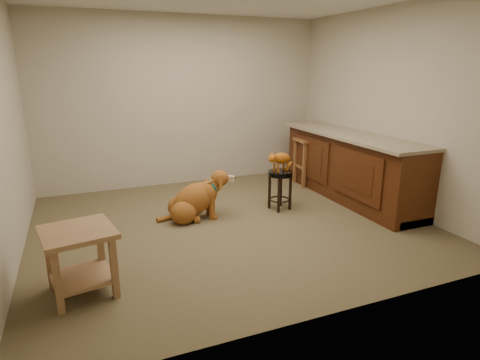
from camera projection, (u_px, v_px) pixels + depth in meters
name	position (u px, v px, depth m)	size (l,w,h in m)	color
floor	(231.00, 224.00, 4.85)	(4.50, 4.00, 0.01)	brown
room_shell	(230.00, 82.00, 4.39)	(4.54, 4.04, 2.62)	#B1A88F
cabinet_run	(350.00, 168.00, 5.70)	(0.70, 2.56, 0.94)	#4C230D
padded_stool	(280.00, 182.00, 5.27)	(0.32, 0.32, 0.52)	black
wood_stool	(309.00, 161.00, 6.37)	(0.43, 0.43, 0.75)	brown
side_table	(80.00, 252.00, 3.28)	(0.64, 0.64, 0.57)	#936B44
golden_retriever	(195.00, 200.00, 4.96)	(1.01, 0.52, 0.64)	brown
tabby_kitten	(280.00, 159.00, 5.18)	(0.45, 0.25, 0.30)	#9C4D0F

